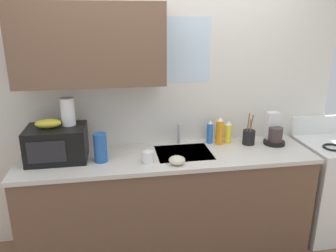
{
  "coord_description": "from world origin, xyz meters",
  "views": [
    {
      "loc": [
        -0.42,
        -2.5,
        1.97
      ],
      "look_at": [
        0.0,
        0.0,
        1.15
      ],
      "focal_mm": 35.17,
      "sensor_mm": 36.0,
      "label": 1
    }
  ],
  "objects_px": {
    "paper_towel_roll": "(68,112)",
    "cereal_canister": "(100,148)",
    "mug_white": "(148,157)",
    "banana_bunch": "(48,123)",
    "microwave": "(57,144)",
    "dish_soap_bottle_orange": "(220,131)",
    "utensil_crock": "(249,137)",
    "dish_soap_bottle_yellow": "(228,133)",
    "stove_range": "(330,187)",
    "dish_soap_bottle_blue": "(210,132)",
    "coffee_maker": "(274,132)",
    "small_bowl": "(177,160)"
  },
  "relations": [
    {
      "from": "dish_soap_bottle_blue",
      "to": "mug_white",
      "type": "distance_m",
      "value": 0.7
    },
    {
      "from": "cereal_canister",
      "to": "banana_bunch",
      "type": "bearing_deg",
      "value": 165.62
    },
    {
      "from": "dish_soap_bottle_orange",
      "to": "mug_white",
      "type": "relative_size",
      "value": 2.67
    },
    {
      "from": "banana_bunch",
      "to": "dish_soap_bottle_yellow",
      "type": "height_order",
      "value": "banana_bunch"
    },
    {
      "from": "cereal_canister",
      "to": "small_bowl",
      "type": "distance_m",
      "value": 0.61
    },
    {
      "from": "banana_bunch",
      "to": "paper_towel_roll",
      "type": "xyz_separation_m",
      "value": [
        0.15,
        0.05,
        0.08
      ]
    },
    {
      "from": "mug_white",
      "to": "banana_bunch",
      "type": "bearing_deg",
      "value": 165.86
    },
    {
      "from": "dish_soap_bottle_orange",
      "to": "mug_white",
      "type": "distance_m",
      "value": 0.75
    },
    {
      "from": "banana_bunch",
      "to": "coffee_maker",
      "type": "relative_size",
      "value": 0.71
    },
    {
      "from": "stove_range",
      "to": "paper_towel_roll",
      "type": "xyz_separation_m",
      "value": [
        -2.35,
        0.1,
        0.82
      ]
    },
    {
      "from": "dish_soap_bottle_orange",
      "to": "dish_soap_bottle_yellow",
      "type": "xyz_separation_m",
      "value": [
        0.09,
        0.02,
        -0.02
      ]
    },
    {
      "from": "microwave",
      "to": "dish_soap_bottle_yellow",
      "type": "height_order",
      "value": "microwave"
    },
    {
      "from": "paper_towel_roll",
      "to": "mug_white",
      "type": "xyz_separation_m",
      "value": [
        0.6,
        -0.24,
        -0.33
      ]
    },
    {
      "from": "microwave",
      "to": "dish_soap_bottle_orange",
      "type": "xyz_separation_m",
      "value": [
        1.38,
        0.12,
        -0.02
      ]
    },
    {
      "from": "dish_soap_bottle_blue",
      "to": "cereal_canister",
      "type": "xyz_separation_m",
      "value": [
        -0.96,
        -0.26,
        0.01
      ]
    },
    {
      "from": "stove_range",
      "to": "cereal_canister",
      "type": "height_order",
      "value": "cereal_canister"
    },
    {
      "from": "paper_towel_roll",
      "to": "dish_soap_bottle_orange",
      "type": "bearing_deg",
      "value": 2.9
    },
    {
      "from": "coffee_maker",
      "to": "small_bowl",
      "type": "height_order",
      "value": "coffee_maker"
    },
    {
      "from": "microwave",
      "to": "small_bowl",
      "type": "bearing_deg",
      "value": -15.04
    },
    {
      "from": "cereal_canister",
      "to": "dish_soap_bottle_yellow",
      "type": "bearing_deg",
      "value": 11.8
    },
    {
      "from": "dish_soap_bottle_yellow",
      "to": "dish_soap_bottle_orange",
      "type": "bearing_deg",
      "value": -166.43
    },
    {
      "from": "dish_soap_bottle_blue",
      "to": "cereal_canister",
      "type": "bearing_deg",
      "value": -165.08
    },
    {
      "from": "microwave",
      "to": "dish_soap_bottle_orange",
      "type": "relative_size",
      "value": 1.81
    },
    {
      "from": "banana_bunch",
      "to": "dish_soap_bottle_orange",
      "type": "xyz_separation_m",
      "value": [
        1.43,
        0.11,
        -0.19
      ]
    },
    {
      "from": "banana_bunch",
      "to": "mug_white",
      "type": "xyz_separation_m",
      "value": [
        0.75,
        -0.19,
        -0.26
      ]
    },
    {
      "from": "cereal_canister",
      "to": "mug_white",
      "type": "bearing_deg",
      "value": -13.88
    },
    {
      "from": "dish_soap_bottle_yellow",
      "to": "banana_bunch",
      "type": "bearing_deg",
      "value": -174.89
    },
    {
      "from": "dish_soap_bottle_blue",
      "to": "dish_soap_bottle_orange",
      "type": "relative_size",
      "value": 0.86
    },
    {
      "from": "stove_range",
      "to": "paper_towel_roll",
      "type": "relative_size",
      "value": 4.91
    },
    {
      "from": "stove_range",
      "to": "microwave",
      "type": "xyz_separation_m",
      "value": [
        -2.45,
        0.04,
        0.58
      ]
    },
    {
      "from": "stove_range",
      "to": "mug_white",
      "type": "distance_m",
      "value": 1.82
    },
    {
      "from": "dish_soap_bottle_orange",
      "to": "microwave",
      "type": "bearing_deg",
      "value": -175.19
    },
    {
      "from": "dish_soap_bottle_blue",
      "to": "dish_soap_bottle_yellow",
      "type": "relative_size",
      "value": 1.07
    },
    {
      "from": "banana_bunch",
      "to": "cereal_canister",
      "type": "bearing_deg",
      "value": -14.38
    },
    {
      "from": "microwave",
      "to": "dish_soap_bottle_blue",
      "type": "xyz_separation_m",
      "value": [
        1.3,
        0.16,
        -0.03
      ]
    },
    {
      "from": "coffee_maker",
      "to": "dish_soap_bottle_orange",
      "type": "bearing_deg",
      "value": 173.42
    },
    {
      "from": "mug_white",
      "to": "microwave",
      "type": "bearing_deg",
      "value": 165.03
    },
    {
      "from": "utensil_crock",
      "to": "small_bowl",
      "type": "distance_m",
      "value": 0.79
    },
    {
      "from": "dish_soap_bottle_orange",
      "to": "small_bowl",
      "type": "height_order",
      "value": "dish_soap_bottle_orange"
    },
    {
      "from": "dish_soap_bottle_yellow",
      "to": "mug_white",
      "type": "xyz_separation_m",
      "value": [
        -0.77,
        -0.33,
        -0.05
      ]
    },
    {
      "from": "microwave",
      "to": "dish_soap_bottle_blue",
      "type": "bearing_deg",
      "value": 6.92
    },
    {
      "from": "paper_towel_roll",
      "to": "cereal_canister",
      "type": "distance_m",
      "value": 0.39
    },
    {
      "from": "coffee_maker",
      "to": "utensil_crock",
      "type": "relative_size",
      "value": 0.95
    },
    {
      "from": "dish_soap_bottle_blue",
      "to": "utensil_crock",
      "type": "xyz_separation_m",
      "value": [
        0.34,
        -0.09,
        -0.03
      ]
    },
    {
      "from": "paper_towel_roll",
      "to": "utensil_crock",
      "type": "relative_size",
      "value": 0.75
    },
    {
      "from": "dish_soap_bottle_orange",
      "to": "cereal_canister",
      "type": "relative_size",
      "value": 1.09
    },
    {
      "from": "stove_range",
      "to": "dish_soap_bottle_orange",
      "type": "bearing_deg",
      "value": 171.43
    },
    {
      "from": "microwave",
      "to": "banana_bunch",
      "type": "bearing_deg",
      "value": 178.2
    },
    {
      "from": "microwave",
      "to": "dish_soap_bottle_orange",
      "type": "distance_m",
      "value": 1.39
    },
    {
      "from": "dish_soap_bottle_blue",
      "to": "dish_soap_bottle_orange",
      "type": "bearing_deg",
      "value": -28.21
    }
  ]
}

